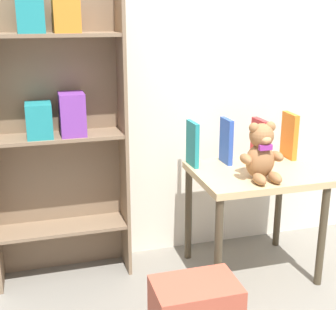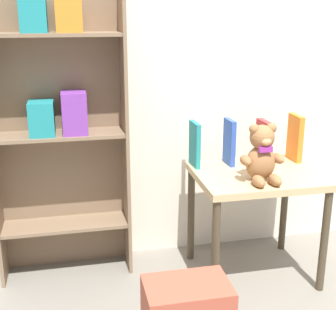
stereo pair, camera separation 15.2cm
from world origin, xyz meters
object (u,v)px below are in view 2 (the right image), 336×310
at_px(book_standing_blue, 229,142).
at_px(book_standing_red, 263,142).
at_px(bookshelf_side, 58,116).
at_px(teddy_bear, 262,155).
at_px(book_standing_orange, 295,138).
at_px(display_table, 256,188).
at_px(book_standing_teal, 195,144).

relative_size(book_standing_blue, book_standing_red, 1.05).
relative_size(bookshelf_side, teddy_bear, 5.46).
relative_size(teddy_bear, book_standing_orange, 1.11).
bearing_deg(display_table, book_standing_red, 58.31).
bearing_deg(book_standing_orange, bookshelf_side, 176.94).
height_order(bookshelf_side, teddy_bear, bookshelf_side).
xyz_separation_m(bookshelf_side, book_standing_red, (1.09, -0.12, -0.17)).
relative_size(teddy_bear, book_standing_blue, 1.15).
relative_size(bookshelf_side, book_standing_blue, 6.29).
height_order(teddy_bear, book_standing_teal, teddy_bear).
distance_m(bookshelf_side, teddy_bear, 1.05).
height_order(book_standing_blue, book_standing_red, book_standing_blue).
height_order(book_standing_teal, book_standing_red, book_standing_teal).
xyz_separation_m(display_table, book_standing_red, (0.10, 0.16, 0.20)).
distance_m(book_standing_teal, book_standing_orange, 0.58).
relative_size(display_table, teddy_bear, 2.22).
relative_size(bookshelf_side, book_standing_orange, 6.09).
relative_size(display_table, book_standing_orange, 2.47).
bearing_deg(display_table, bookshelf_side, 164.40).
xyz_separation_m(teddy_bear, book_standing_orange, (0.32, 0.28, -0.00)).
xyz_separation_m(teddy_bear, book_standing_teal, (-0.26, 0.29, -0.01)).
xyz_separation_m(teddy_bear, book_standing_blue, (-0.07, 0.29, -0.01)).
xyz_separation_m(bookshelf_side, book_standing_teal, (0.71, -0.10, -0.16)).
distance_m(bookshelf_side, display_table, 1.10).
distance_m(teddy_bear, book_standing_orange, 0.42).
bearing_deg(book_standing_blue, book_standing_red, -5.29).
bearing_deg(book_standing_blue, bookshelf_side, 171.59).
bearing_deg(book_standing_blue, display_table, -61.79).
height_order(display_table, teddy_bear, teddy_bear).
relative_size(book_standing_teal, book_standing_blue, 0.97).
distance_m(book_standing_red, book_standing_orange, 0.19).
bearing_deg(teddy_bear, book_standing_teal, 131.62).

